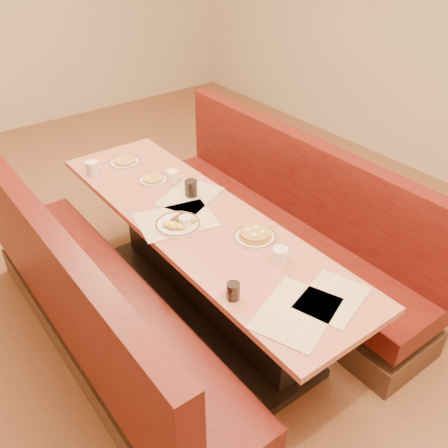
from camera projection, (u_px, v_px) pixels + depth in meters
ground at (202, 309)px, 3.48m from camera, size 8.00×8.00×0.00m
room_envelope at (192, 14)px, 2.40m from camera, size 6.04×8.04×2.82m
diner_table at (201, 267)px, 3.27m from camera, size 0.70×2.50×0.75m
booth_left at (98, 316)px, 2.91m from camera, size 0.55×2.50×1.05m
booth_right at (283, 231)px, 3.64m from camera, size 0.55×2.50×1.05m
placemat_near_left at (296, 313)px, 2.37m from camera, size 0.51×0.45×0.00m
placemat_near_right at (332, 298)px, 2.46m from camera, size 0.42×0.36×0.00m
placemat_far_left at (176, 220)px, 3.05m from camera, size 0.52×0.44×0.00m
placemat_far_right at (190, 196)px, 3.28m from camera, size 0.50×0.45×0.00m
pancake_plate at (255, 236)px, 2.88m from camera, size 0.25×0.25×0.06m
eggs_plate at (178, 224)px, 2.99m from camera, size 0.28×0.28×0.06m
extra_plate_mid at (153, 180)px, 3.45m from camera, size 0.21×0.21×0.04m
extra_plate_far at (125, 162)px, 3.67m from camera, size 0.24×0.24×0.05m
coffee_mug_a at (281, 255)px, 2.68m from camera, size 0.12×0.09×0.09m
coffee_mug_b at (185, 222)px, 2.96m from camera, size 0.10×0.07×0.08m
coffee_mug_c at (173, 176)px, 3.43m from camera, size 0.12×0.08×0.09m
coffee_mug_d at (93, 168)px, 3.53m from camera, size 0.13×0.09×0.10m
soda_tumbler_near at (233, 291)px, 2.44m from camera, size 0.07×0.07×0.09m
soda_tumbler_mid at (191, 189)px, 3.26m from camera, size 0.08×0.08×0.12m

